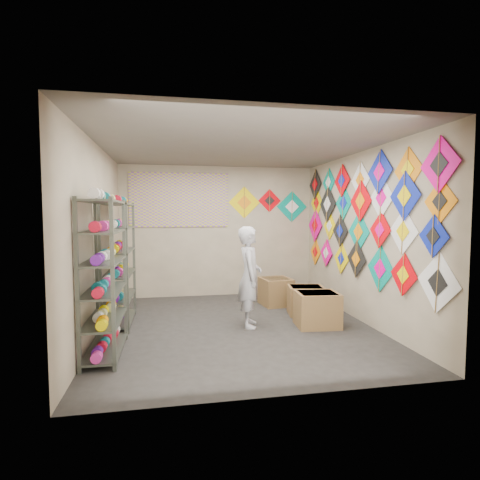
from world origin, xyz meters
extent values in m
plane|color=#292624|center=(0.00, 0.00, 0.00)|extent=(4.50, 4.50, 0.00)
plane|color=#B8A88C|center=(0.00, 2.25, 1.35)|extent=(4.00, 0.00, 4.00)
plane|color=#B8A88C|center=(0.00, -2.25, 1.35)|extent=(4.00, 0.00, 4.00)
plane|color=#B8A88C|center=(-2.00, 0.00, 1.35)|extent=(0.00, 4.50, 4.50)
plane|color=#B8A88C|center=(2.00, 0.00, 1.35)|extent=(0.00, 4.50, 4.50)
plane|color=slate|center=(0.00, 0.00, 2.70)|extent=(4.50, 4.50, 0.00)
cube|color=#4C5147|center=(-1.78, -0.85, 0.95)|extent=(0.40, 1.10, 1.90)
cube|color=#4C5147|center=(-1.78, 0.45, 0.95)|extent=(0.40, 1.10, 1.90)
cylinder|color=#E72F9D|center=(-1.78, -1.33, 1.04)|extent=(0.12, 0.10, 0.12)
cylinder|color=#FF9400|center=(-1.78, -1.14, 1.04)|extent=(0.12, 0.10, 0.12)
cylinder|color=#EFD500|center=(-1.78, -0.95, 1.04)|extent=(0.12, 0.10, 0.12)
cylinder|color=white|center=(-1.78, -0.75, 1.04)|extent=(0.12, 0.10, 0.12)
cylinder|color=red|center=(-1.78, -0.56, 1.04)|extent=(0.12, 0.10, 0.12)
cylinder|color=#621897|center=(-1.78, -0.37, 1.04)|extent=(0.12, 0.10, 0.12)
cylinder|color=#C5C570|center=(-1.78, -0.03, 1.04)|extent=(0.12, 0.10, 0.12)
cylinder|color=#137A86|center=(-1.78, 0.16, 1.04)|extent=(0.12, 0.10, 0.12)
cylinder|color=#E72F9D|center=(-1.78, 0.35, 1.04)|extent=(0.12, 0.10, 0.12)
cylinder|color=#FF9400|center=(-1.78, 0.55, 1.04)|extent=(0.12, 0.10, 0.12)
cylinder|color=#EFD500|center=(-1.78, 0.74, 1.04)|extent=(0.12, 0.10, 0.12)
cylinder|color=white|center=(-1.78, 0.93, 1.04)|extent=(0.12, 0.10, 0.12)
cube|color=white|center=(1.99, -1.82, 0.94)|extent=(0.03, 0.71, 0.71)
cube|color=#E7000A|center=(1.97, -1.21, 0.93)|extent=(0.03, 0.56, 0.56)
cube|color=#009381|center=(1.99, -0.63, 0.92)|extent=(0.03, 0.69, 0.69)
cube|color=black|center=(1.97, 0.04, 0.99)|extent=(0.02, 0.61, 0.61)
cube|color=#FFDE02|center=(1.99, 0.62, 0.93)|extent=(0.04, 0.56, 0.56)
cube|color=#FF0095|center=(1.97, 1.24, 0.96)|extent=(0.03, 0.54, 0.54)
cube|color=orange|center=(1.99, 1.83, 0.92)|extent=(0.03, 0.55, 0.55)
cube|color=#0F22B3|center=(1.97, -1.74, 1.46)|extent=(0.01, 0.50, 0.50)
cube|color=white|center=(1.99, -1.15, 1.49)|extent=(0.02, 0.62, 0.62)
cube|color=#E7000A|center=(1.97, -0.63, 1.49)|extent=(0.03, 0.54, 0.54)
cube|color=#009381|center=(1.99, 0.02, 1.43)|extent=(0.02, 0.67, 0.67)
cube|color=black|center=(1.97, 0.65, 1.42)|extent=(0.01, 0.58, 0.58)
cube|color=#FFDE02|center=(1.99, 1.14, 1.49)|extent=(0.01, 0.54, 0.54)
cube|color=#FF0095|center=(1.97, 1.83, 1.48)|extent=(0.04, 0.70, 0.70)
cube|color=orange|center=(1.99, -1.81, 1.86)|extent=(0.02, 0.53, 0.53)
cube|color=#0F22B3|center=(1.97, -1.18, 1.95)|extent=(0.01, 0.64, 0.64)
cube|color=white|center=(1.99, -0.62, 1.95)|extent=(0.03, 0.62, 0.62)
cube|color=#E7000A|center=(1.97, -0.05, 1.92)|extent=(0.02, 0.66, 0.66)
cube|color=#009381|center=(1.99, 0.57, 1.91)|extent=(0.02, 0.60, 0.60)
cube|color=black|center=(1.97, 1.21, 1.90)|extent=(0.03, 0.71, 0.71)
cube|color=#FFDE02|center=(1.99, 1.80, 1.94)|extent=(0.01, 0.60, 0.60)
cube|color=#FF0095|center=(1.97, -1.80, 2.26)|extent=(0.01, 0.64, 0.64)
cube|color=orange|center=(1.99, -1.21, 2.27)|extent=(0.01, 0.58, 0.58)
cube|color=#0F22B3|center=(1.97, -0.58, 2.32)|extent=(0.04, 0.64, 0.64)
cube|color=white|center=(1.99, 0.00, 2.25)|extent=(0.01, 0.58, 0.58)
cube|color=#E7000A|center=(1.97, 0.62, 2.30)|extent=(0.02, 0.58, 0.58)
cube|color=#009381|center=(1.99, 1.22, 2.32)|extent=(0.02, 0.54, 0.54)
cube|color=black|center=(1.97, 1.85, 2.32)|extent=(0.03, 0.62, 0.62)
cube|color=#FFDE02|center=(0.55, 2.24, 1.95)|extent=(0.67, 0.02, 0.67)
cube|color=#E7000A|center=(1.10, 2.24, 2.00)|extent=(0.49, 0.02, 0.49)
cube|color=#009381|center=(1.60, 2.24, 1.87)|extent=(0.67, 0.02, 0.67)
cube|color=purple|center=(-0.80, 2.23, 2.00)|extent=(2.00, 0.01, 1.10)
imported|color=silver|center=(0.19, -0.03, 0.76)|extent=(0.68, 0.55, 1.53)
cube|color=olive|center=(1.20, -0.23, 0.26)|extent=(0.67, 0.57, 0.52)
cube|color=olive|center=(1.27, 0.46, 0.24)|extent=(0.66, 0.58, 0.48)
cube|color=olive|center=(0.95, 1.19, 0.25)|extent=(0.59, 0.64, 0.51)
camera|label=1|loc=(-0.98, -5.53, 1.71)|focal=28.00mm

